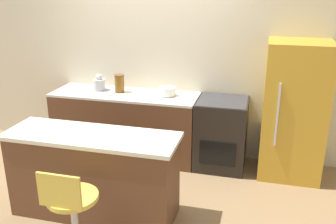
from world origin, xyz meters
name	(u,v)px	position (x,y,z in m)	size (l,w,h in m)	color
ground_plane	(139,167)	(0.00, 0.00, 0.00)	(14.00, 14.00, 0.00)	#8E704C
wall_back	(153,59)	(0.00, 0.68, 1.30)	(8.00, 0.06, 2.60)	beige
back_counter	(126,124)	(-0.29, 0.33, 0.44)	(1.95, 0.63, 0.89)	brown
kitchen_island	(94,174)	(-0.11, -1.06, 0.44)	(1.73, 0.58, 0.88)	brown
oven_range	(221,134)	(1.01, 0.33, 0.45)	(0.63, 0.64, 0.89)	black
refrigerator	(294,111)	(1.86, 0.33, 0.83)	(0.72, 0.66, 1.65)	gold
stool_chair	(73,214)	(0.00, -1.72, 0.43)	(0.44, 0.44, 0.89)	#B7B7BC
kettle	(99,84)	(-0.67, 0.38, 0.98)	(0.16, 0.16, 0.22)	silver
mixing_bowl	(167,91)	(0.28, 0.38, 0.94)	(0.21, 0.21, 0.10)	white
canister_jar	(119,83)	(-0.38, 0.38, 1.01)	(0.13, 0.13, 0.23)	brown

